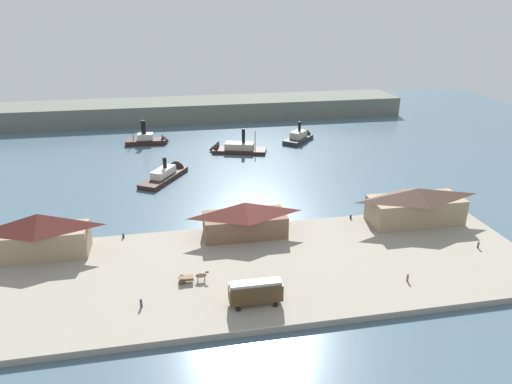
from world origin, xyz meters
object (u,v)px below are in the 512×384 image
Objects in this scene: mooring_post_east at (351,217)px; mooring_post_west at (123,236)px; ferry_moored_west at (169,173)px; ferry_mid_harbor at (151,140)px; street_tram at (256,291)px; horse_cart at (192,277)px; ferry_approaching_west at (231,149)px; ferry_shed_east_terminal at (245,219)px; ferry_shed_west_terminal at (41,234)px; ferry_moored_east at (300,137)px; ferry_shed_central_terminal at (416,205)px; pedestrian_walking_west at (408,278)px; pedestrian_near_cart at (478,245)px; pedestrian_at_waters_edge at (141,303)px.

mooring_post_east is 51.20m from mooring_post_west.
ferry_mid_harbor is at bearing 99.05° from ferry_moored_west.
street_tram is 13.32m from horse_cart.
ferry_approaching_west is (18.46, 80.89, -0.97)m from horse_cart.
ferry_shed_east_terminal is at bearing -95.44° from ferry_approaching_west.
ferry_mid_harbor reaches higher than horse_cart.
ferry_shed_west_terminal is 1.14× the size of ferry_mid_harbor.
street_tram is at bearing -41.76° from horse_cart.
ferry_moored_east is at bearing 70.11° from street_tram.
ferry_shed_west_terminal is 16.11m from mooring_post_west.
ferry_approaching_west reaches higher than ferry_moored_east.
ferry_moored_east is (35.94, 99.31, -2.39)m from street_tram.
ferry_shed_west_terminal is 105.66m from ferry_moored_east.
ferry_approaching_west is at bearing 54.51° from ferry_shed_west_terminal.
ferry_shed_central_terminal is 75.15m from ferry_moored_east.
street_tram is 5.66× the size of pedestrian_walking_west.
street_tram is at bearing -95.48° from ferry_approaching_west.
street_tram is at bearing -167.82° from pedestrian_near_cart.
ferry_shed_central_terminal is 12.88× the size of pedestrian_at_waters_edge.
pedestrian_near_cart is at bearing -9.02° from ferry_shed_west_terminal.
ferry_shed_west_terminal is at bearing 151.58° from horse_cart.
ferry_moored_west is at bearing 121.61° from pedestrian_walking_west.
ferry_shed_central_terminal is 65.03m from mooring_post_west.
horse_cart reaches higher than pedestrian_at_waters_edge.
pedestrian_at_waters_edge reaches higher than pedestrian_near_cart.
ferry_shed_west_terminal is 0.87× the size of ferry_approaching_west.
ferry_moored_east is (54.86, -6.07, -0.16)m from ferry_mid_harbor.
mooring_post_east is at bearing 7.74° from ferry_shed_east_terminal.
ferry_moored_west is at bearing -80.95° from ferry_mid_harbor.
ferry_shed_east_terminal reaches higher than ferry_moored_east.
ferry_moored_west is (-15.53, 43.37, -3.93)m from ferry_shed_east_terminal.
ferry_shed_west_terminal reaches higher than ferry_shed_east_terminal.
pedestrian_walking_west is (-13.45, -22.78, -3.41)m from ferry_shed_central_terminal.
ferry_mid_harbor reaches higher than pedestrian_walking_west.
ferry_mid_harbor is at bearing 86.78° from mooring_post_west.
street_tram is 107.09m from ferry_mid_harbor.
pedestrian_near_cart is 1.70× the size of mooring_post_west.
ferry_shed_west_terminal is at bearing -125.49° from ferry_approaching_west.
ferry_moored_east is at bearing 83.55° from mooring_post_east.
pedestrian_at_waters_edge is at bearing -150.92° from mooring_post_east.
horse_cart is at bearing -56.01° from mooring_post_west.
pedestrian_at_waters_edge is 110.86m from ferry_moored_east.
ferry_mid_harbor is (19.24, 81.26, -4.22)m from ferry_shed_west_terminal.
mooring_post_west is (-51.20, -0.04, 0.00)m from mooring_post_east.
ferry_shed_west_terminal is 29.18m from pedestrian_at_waters_edge.
ferry_moored_east reaches higher than pedestrian_walking_west.
mooring_post_west is (-23.24, 28.65, -2.07)m from street_tram.
ferry_approaching_west is at bearing -29.69° from ferry_mid_harbor.
ferry_mid_harbor reaches higher than ferry_shed_east_terminal.
mooring_post_west is at bearing 172.40° from ferry_shed_east_terminal.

